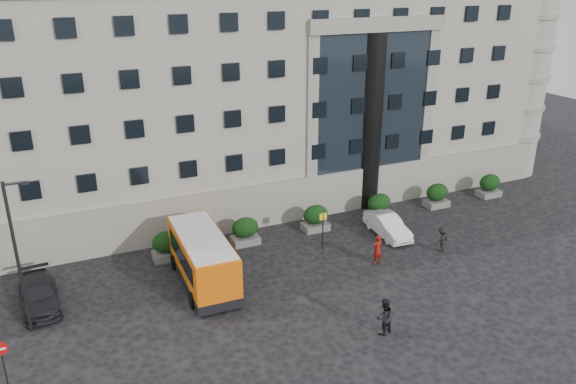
% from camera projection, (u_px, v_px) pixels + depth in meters
% --- Properties ---
extents(ground, '(120.00, 120.00, 0.00)m').
position_uv_depth(ground, '(274.00, 307.00, 30.23)').
color(ground, black).
rests_on(ground, ground).
extents(civic_building, '(44.00, 24.00, 18.00)m').
position_uv_depth(civic_building, '(238.00, 71.00, 47.93)').
color(civic_building, gray).
rests_on(civic_building, ground).
extents(entrance_column, '(1.80, 1.80, 13.00)m').
position_uv_depth(entrance_column, '(370.00, 123.00, 41.18)').
color(entrance_column, black).
rests_on(entrance_column, ground).
extents(hedge_a, '(1.80, 1.26, 1.84)m').
position_uv_depth(hedge_a, '(167.00, 245.00, 34.99)').
color(hedge_a, '#60605D').
rests_on(hedge_a, ground).
extents(hedge_b, '(1.80, 1.26, 1.84)m').
position_uv_depth(hedge_b, '(245.00, 231.00, 36.97)').
color(hedge_b, '#60605D').
rests_on(hedge_b, ground).
extents(hedge_c, '(1.80, 1.26, 1.84)m').
position_uv_depth(hedge_c, '(316.00, 218.00, 38.95)').
color(hedge_c, '#60605D').
rests_on(hedge_c, ground).
extents(hedge_d, '(1.80, 1.26, 1.84)m').
position_uv_depth(hedge_d, '(379.00, 206.00, 40.93)').
color(hedge_d, '#60605D').
rests_on(hedge_d, ground).
extents(hedge_e, '(1.80, 1.26, 1.84)m').
position_uv_depth(hedge_e, '(437.00, 195.00, 42.91)').
color(hedge_e, '#60605D').
rests_on(hedge_e, ground).
extents(hedge_f, '(1.80, 1.26, 1.84)m').
position_uv_depth(hedge_f, '(489.00, 185.00, 44.89)').
color(hedge_f, '#60605D').
rests_on(hedge_f, ground).
extents(street_lamp, '(1.16, 0.18, 8.00)m').
position_uv_depth(street_lamp, '(18.00, 253.00, 26.64)').
color(street_lamp, '#262628').
rests_on(street_lamp, ground).
extents(bus_stop_sign, '(0.50, 0.08, 2.52)m').
position_uv_depth(bus_stop_sign, '(323.00, 225.00, 35.94)').
color(bus_stop_sign, '#262628').
rests_on(bus_stop_sign, ground).
extents(no_entry_sign, '(0.64, 0.16, 2.32)m').
position_uv_depth(no_entry_sign, '(1.00, 355.00, 23.79)').
color(no_entry_sign, '#262628').
rests_on(no_entry_sign, ground).
extents(minibus, '(2.85, 7.25, 3.00)m').
position_uv_depth(minibus, '(203.00, 257.00, 31.99)').
color(minibus, orange).
rests_on(minibus, ground).
extents(parked_car_c, '(2.21, 4.83, 1.37)m').
position_uv_depth(parked_car_c, '(39.00, 294.00, 30.13)').
color(parked_car_c, black).
rests_on(parked_car_c, ground).
extents(parked_car_d, '(2.69, 5.38, 1.46)m').
position_uv_depth(parked_car_d, '(11.00, 238.00, 36.36)').
color(parked_car_d, black).
rests_on(parked_car_d, ground).
extents(white_taxi, '(1.75, 4.42, 1.43)m').
position_uv_depth(white_taxi, '(388.00, 226.00, 38.23)').
color(white_taxi, white).
rests_on(white_taxi, ground).
extents(pedestrian_a, '(0.78, 0.57, 1.95)m').
position_uv_depth(pedestrian_a, '(377.00, 249.00, 34.38)').
color(pedestrian_a, maroon).
rests_on(pedestrian_a, ground).
extents(pedestrian_b, '(1.08, 0.93, 1.95)m').
position_uv_depth(pedestrian_b, '(384.00, 317.00, 27.67)').
color(pedestrian_b, black).
rests_on(pedestrian_b, ground).
extents(pedestrian_c, '(1.21, 0.88, 1.67)m').
position_uv_depth(pedestrian_c, '(442.00, 239.00, 35.99)').
color(pedestrian_c, black).
rests_on(pedestrian_c, ground).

